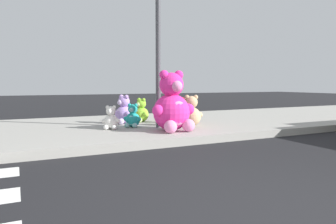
# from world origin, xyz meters

# --- Properties ---
(sidewalk) EXTENTS (28.00, 4.40, 0.15)m
(sidewalk) POSITION_xyz_m (0.00, 5.20, 0.07)
(sidewalk) COLOR #9E9B93
(sidewalk) RESTS_ON ground_plane
(sign_pole) EXTENTS (0.56, 0.11, 3.20)m
(sign_pole) POSITION_xyz_m (1.00, 4.40, 1.85)
(sign_pole) COLOR #4C4C51
(sign_pole) RESTS_ON sidewalk
(plush_pink_large) EXTENTS (0.92, 0.82, 1.20)m
(plush_pink_large) POSITION_xyz_m (1.04, 3.81, 0.63)
(plush_pink_large) COLOR #F22D93
(plush_pink_large) RESTS_ON sidewalk
(plush_tan) EXTENTS (0.51, 0.49, 0.69)m
(plush_tan) POSITION_xyz_m (1.73, 4.26, 0.43)
(plush_tan) COLOR tan
(plush_tan) RESTS_ON sidewalk
(plush_teal) EXTENTS (0.36, 0.37, 0.51)m
(plush_teal) POSITION_xyz_m (0.51, 4.66, 0.35)
(plush_teal) COLOR teal
(plush_teal) RESTS_ON sidewalk
(plush_red) EXTENTS (0.43, 0.44, 0.61)m
(plush_red) POSITION_xyz_m (1.77, 4.83, 0.39)
(plush_red) COLOR red
(plush_red) RESTS_ON sidewalk
(plush_white) EXTENTS (0.35, 0.35, 0.49)m
(plush_white) POSITION_xyz_m (0.00, 4.57, 0.35)
(plush_white) COLOR white
(plush_white) RESTS_ON sidewalk
(plush_lime) EXTENTS (0.42, 0.42, 0.58)m
(plush_lime) POSITION_xyz_m (1.00, 5.47, 0.38)
(plush_lime) COLOR #8CD133
(plush_lime) RESTS_ON sidewalk
(plush_lavender) EXTENTS (0.48, 0.50, 0.68)m
(plush_lavender) POSITION_xyz_m (0.52, 5.33, 0.42)
(plush_lavender) COLOR #B28CD8
(plush_lavender) RESTS_ON sidewalk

